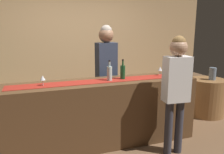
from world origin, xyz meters
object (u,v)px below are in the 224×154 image
(wine_bottle_amber, at_px, (177,68))
(wine_bottle_clear, at_px, (109,73))
(wine_glass_near_customer, at_px, (160,69))
(bartender, at_px, (106,65))
(vase_on_side_table, at_px, (213,74))
(wine_bottle_green, at_px, (123,72))
(round_side_table, at_px, (207,97))
(customer_sipping, at_px, (176,84))
(wine_glass_mid_counter, at_px, (43,78))

(wine_bottle_amber, xyz_separation_m, wine_bottle_clear, (-1.18, -0.03, 0.00))
(wine_glass_near_customer, bearing_deg, wine_bottle_amber, -11.96)
(wine_bottle_amber, relative_size, bartender, 0.17)
(vase_on_side_table, bearing_deg, wine_bottle_clear, -170.03)
(wine_bottle_amber, bearing_deg, wine_bottle_green, 179.98)
(wine_glass_near_customer, distance_m, bartender, 0.90)
(wine_bottle_clear, distance_m, round_side_table, 2.37)
(wine_glass_near_customer, xyz_separation_m, bartender, (-0.75, 0.50, 0.03))
(bartender, xyz_separation_m, vase_on_side_table, (2.10, -0.20, -0.26))
(wine_bottle_clear, relative_size, wine_bottle_green, 1.00)
(bartender, bearing_deg, customer_sipping, 110.65)
(wine_bottle_clear, relative_size, wine_glass_mid_counter, 2.10)
(wine_glass_mid_counter, distance_m, round_side_table, 3.26)
(wine_glass_mid_counter, height_order, customer_sipping, customer_sipping)
(wine_bottle_amber, height_order, wine_glass_mid_counter, wine_bottle_amber)
(wine_bottle_green, distance_m, customer_sipping, 0.81)
(wine_bottle_amber, distance_m, bartender, 1.18)
(bartender, distance_m, vase_on_side_table, 2.13)
(vase_on_side_table, bearing_deg, customer_sipping, -146.92)
(wine_bottle_amber, xyz_separation_m, vase_on_side_table, (1.07, 0.36, -0.23))
(wine_bottle_amber, relative_size, vase_on_side_table, 1.26)
(bartender, bearing_deg, round_side_table, 169.44)
(wine_bottle_amber, xyz_separation_m, round_side_table, (1.04, 0.43, -0.72))
(wine_bottle_clear, distance_m, wine_glass_near_customer, 0.90)
(wine_bottle_amber, distance_m, customer_sipping, 0.75)
(round_side_table, height_order, vase_on_side_table, vase_on_side_table)
(wine_glass_near_customer, relative_size, round_side_table, 0.19)
(wine_glass_mid_counter, xyz_separation_m, round_side_table, (3.15, 0.45, -0.72))
(wine_glass_mid_counter, relative_size, round_side_table, 0.19)
(wine_bottle_green, distance_m, vase_on_side_table, 2.07)
(wine_glass_near_customer, distance_m, customer_sipping, 0.69)
(customer_sipping, bearing_deg, bartender, 122.87)
(wine_bottle_clear, relative_size, customer_sipping, 0.18)
(wine_glass_near_customer, height_order, vase_on_side_table, wine_glass_near_customer)
(wine_bottle_amber, bearing_deg, bartender, 151.51)
(wine_glass_near_customer, relative_size, customer_sipping, 0.09)
(wine_bottle_clear, distance_m, vase_on_side_table, 2.29)
(wine_glass_mid_counter, height_order, bartender, bartender)
(round_side_table, bearing_deg, wine_glass_near_customer, -164.49)
(wine_bottle_amber, height_order, customer_sipping, customer_sipping)
(wine_bottle_amber, xyz_separation_m, wine_glass_near_customer, (-0.28, 0.06, -0.01))
(round_side_table, bearing_deg, customer_sipping, -144.69)
(wine_glass_near_customer, distance_m, vase_on_side_table, 1.40)
(wine_glass_near_customer, height_order, customer_sipping, customer_sipping)
(wine_bottle_clear, bearing_deg, customer_sipping, -37.63)
(wine_glass_near_customer, bearing_deg, vase_on_side_table, 12.64)
(customer_sipping, xyz_separation_m, round_side_table, (1.46, 1.04, -0.64))
(wine_glass_mid_counter, bearing_deg, round_side_table, 8.22)
(bartender, relative_size, round_side_table, 2.41)
(wine_bottle_green, xyz_separation_m, vase_on_side_table, (2.02, 0.36, -0.23))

